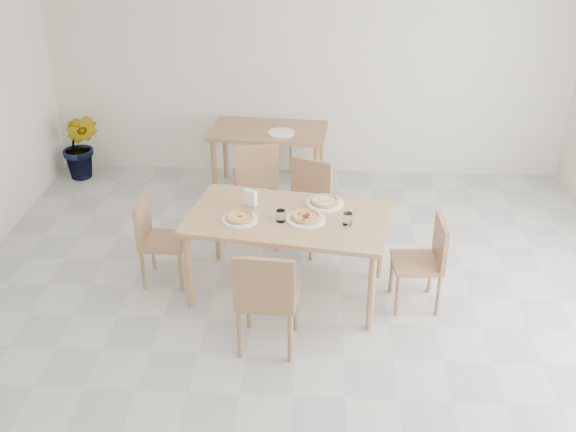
{
  "coord_description": "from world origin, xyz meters",
  "views": [
    {
      "loc": [
        0.16,
        -4.06,
        3.38
      ],
      "look_at": [
        -0.1,
        0.88,
        0.75
      ],
      "focal_mm": 42.0,
      "sensor_mm": 36.0,
      "label": 1
    }
  ],
  "objects_px": {
    "chair_south": "(266,294)",
    "plate_empty": "(281,133)",
    "chair_west": "(156,235)",
    "chair_back_n": "(283,128)",
    "potted_plant": "(81,146)",
    "chair_east": "(426,257)",
    "chair_back_s": "(256,175)",
    "napkin_holder": "(250,199)",
    "second_table": "(269,138)",
    "pizza_margherita": "(240,217)",
    "pizza_mushroom": "(325,201)",
    "pizza_pepperoni": "(306,217)",
    "main_table": "(288,224)",
    "chair_north": "(306,198)",
    "tumbler_a": "(348,219)",
    "plate_mushroom": "(325,203)",
    "tumbler_b": "(281,216)",
    "plate_margherita": "(240,219)",
    "plate_pepperoni": "(306,219)"
  },
  "relations": [
    {
      "from": "chair_south",
      "to": "plate_mushroom",
      "type": "xyz_separation_m",
      "value": [
        0.42,
        1.05,
        0.24
      ]
    },
    {
      "from": "plate_mushroom",
      "to": "tumbler_b",
      "type": "bearing_deg",
      "value": -137.71
    },
    {
      "from": "chair_east",
      "to": "chair_back_n",
      "type": "xyz_separation_m",
      "value": [
        -1.36,
        2.9,
        0.02
      ]
    },
    {
      "from": "chair_west",
      "to": "chair_back_n",
      "type": "bearing_deg",
      "value": -18.49
    },
    {
      "from": "chair_south",
      "to": "potted_plant",
      "type": "height_order",
      "value": "chair_south"
    },
    {
      "from": "chair_north",
      "to": "tumbler_b",
      "type": "bearing_deg",
      "value": -77.07
    },
    {
      "from": "main_table",
      "to": "second_table",
      "type": "relative_size",
      "value": 1.35
    },
    {
      "from": "chair_east",
      "to": "main_table",
      "type": "bearing_deg",
      "value": -99.17
    },
    {
      "from": "chair_north",
      "to": "tumbler_a",
      "type": "distance_m",
      "value": 1.08
    },
    {
      "from": "main_table",
      "to": "pizza_margherita",
      "type": "relative_size",
      "value": 6.88
    },
    {
      "from": "tumbler_b",
      "to": "chair_east",
      "type": "bearing_deg",
      "value": -1.42
    },
    {
      "from": "chair_west",
      "to": "pizza_margherita",
      "type": "relative_size",
      "value": 3.06
    },
    {
      "from": "potted_plant",
      "to": "tumbler_b",
      "type": "bearing_deg",
      "value": -43.42
    },
    {
      "from": "tumbler_a",
      "to": "plate_empty",
      "type": "height_order",
      "value": "tumbler_a"
    },
    {
      "from": "potted_plant",
      "to": "chair_east",
      "type": "bearing_deg",
      "value": -32.85
    },
    {
      "from": "chair_south",
      "to": "chair_back_s",
      "type": "relative_size",
      "value": 1.03
    },
    {
      "from": "plate_mushroom",
      "to": "main_table",
      "type": "bearing_deg",
      "value": -142.62
    },
    {
      "from": "pizza_margherita",
      "to": "pizza_mushroom",
      "type": "distance_m",
      "value": 0.77
    },
    {
      "from": "chair_west",
      "to": "pizza_mushroom",
      "type": "xyz_separation_m",
      "value": [
        1.47,
        0.1,
        0.32
      ]
    },
    {
      "from": "chair_south",
      "to": "pizza_mushroom",
      "type": "distance_m",
      "value": 1.16
    },
    {
      "from": "napkin_holder",
      "to": "second_table",
      "type": "xyz_separation_m",
      "value": [
        0.01,
        1.85,
        -0.17
      ]
    },
    {
      "from": "chair_south",
      "to": "pizza_pepperoni",
      "type": "height_order",
      "value": "chair_south"
    },
    {
      "from": "plate_pepperoni",
      "to": "pizza_pepperoni",
      "type": "distance_m",
      "value": 0.02
    },
    {
      "from": "tumbler_a",
      "to": "napkin_holder",
      "type": "bearing_deg",
      "value": 160.48
    },
    {
      "from": "napkin_holder",
      "to": "plate_empty",
      "type": "height_order",
      "value": "napkin_holder"
    },
    {
      "from": "chair_north",
      "to": "plate_empty",
      "type": "distance_m",
      "value": 1.12
    },
    {
      "from": "chair_south",
      "to": "plate_empty",
      "type": "xyz_separation_m",
      "value": [
        -0.05,
        2.71,
        0.24
      ]
    },
    {
      "from": "plate_mushroom",
      "to": "pizza_pepperoni",
      "type": "distance_m",
      "value": 0.33
    },
    {
      "from": "chair_west",
      "to": "pizza_pepperoni",
      "type": "relative_size",
      "value": 2.38
    },
    {
      "from": "chair_east",
      "to": "chair_back_s",
      "type": "height_order",
      "value": "chair_back_s"
    },
    {
      "from": "second_table",
      "to": "chair_west",
      "type": "bearing_deg",
      "value": -109.8
    },
    {
      "from": "chair_south",
      "to": "pizza_mushroom",
      "type": "bearing_deg",
      "value": -107.63
    },
    {
      "from": "plate_margherita",
      "to": "pizza_pepperoni",
      "type": "bearing_deg",
      "value": 3.57
    },
    {
      "from": "pizza_margherita",
      "to": "pizza_pepperoni",
      "type": "bearing_deg",
      "value": 3.57
    },
    {
      "from": "plate_margherita",
      "to": "pizza_pepperoni",
      "type": "height_order",
      "value": "pizza_pepperoni"
    },
    {
      "from": "chair_west",
      "to": "chair_back_s",
      "type": "bearing_deg",
      "value": -31.23
    },
    {
      "from": "main_table",
      "to": "plate_pepperoni",
      "type": "height_order",
      "value": "plate_pepperoni"
    },
    {
      "from": "chair_east",
      "to": "chair_back_n",
      "type": "distance_m",
      "value": 3.21
    },
    {
      "from": "pizza_margherita",
      "to": "plate_empty",
      "type": "height_order",
      "value": "pizza_margherita"
    },
    {
      "from": "plate_margherita",
      "to": "pizza_mushroom",
      "type": "relative_size",
      "value": 1.07
    },
    {
      "from": "pizza_pepperoni",
      "to": "chair_back_n",
      "type": "height_order",
      "value": "chair_back_n"
    },
    {
      "from": "second_table",
      "to": "plate_empty",
      "type": "distance_m",
      "value": 0.22
    },
    {
      "from": "chair_north",
      "to": "tumbler_a",
      "type": "relative_size",
      "value": 8.42
    },
    {
      "from": "chair_south",
      "to": "chair_back_s",
      "type": "bearing_deg",
      "value": -78.36
    },
    {
      "from": "chair_west",
      "to": "napkin_holder",
      "type": "bearing_deg",
      "value": -85.59
    },
    {
      "from": "plate_pepperoni",
      "to": "napkin_holder",
      "type": "distance_m",
      "value": 0.54
    },
    {
      "from": "chair_north",
      "to": "chair_south",
      "type": "bearing_deg",
      "value": -74.47
    },
    {
      "from": "pizza_mushroom",
      "to": "chair_back_s",
      "type": "height_order",
      "value": "chair_back_s"
    },
    {
      "from": "tumbler_b",
      "to": "chair_back_n",
      "type": "distance_m",
      "value": 2.9
    },
    {
      "from": "plate_pepperoni",
      "to": "potted_plant",
      "type": "height_order",
      "value": "potted_plant"
    }
  ]
}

